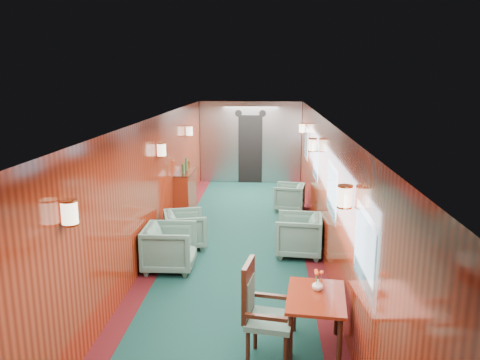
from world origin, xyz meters
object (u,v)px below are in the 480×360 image
Objects in this scene: side_chair at (260,308)px; armchair_left_far at (185,229)px; armchair_left_near at (170,247)px; armchair_right_far at (289,197)px; dining_table at (316,305)px; credenza at (185,192)px; armchair_right_near at (298,235)px.

side_chair is 3.77m from armchair_left_far.
armchair_right_far is (2.09, 3.63, -0.06)m from armchair_left_near.
armchair_left_far is at bearing -4.98° from armchair_left_near.
dining_table is at bearing 9.80° from armchair_right_far.
credenza reaches higher than armchair_right_near.
armchair_right_near is at bearing -71.46° from armchair_left_near.
armchair_left_near is (-1.53, 2.43, -0.25)m from side_chair.
side_chair is 6.10m from armchair_right_far.
side_chair reaches higher than armchair_left_far.
credenza reaches higher than armchair_left_near.
armchair_left_far reaches higher than armchair_right_far.
side_chair reaches higher than armchair_left_near.
dining_table is 3.87m from armchair_left_far.
armchair_right_near is 1.17× the size of armchair_right_far.
armchair_left_near reaches higher than armchair_right_near.
armchair_right_near is 2.86m from armchair_right_far.
armchair_left_far is (0.36, -2.07, -0.18)m from credenza.
armchair_left_far is at bearing -28.75° from armchair_right_far.
dining_table reaches higher than armchair_left_far.
dining_table is at bearing 28.41° from side_chair.
armchair_left_near is 1.10× the size of armchair_left_far.
armchair_left_near is at bearing -84.66° from credenza.
dining_table is 1.20× the size of armchair_left_near.
armchair_right_far is at bearing 96.70° from dining_table.
armchair_right_near is (2.14, 0.77, -0.01)m from armchair_left_near.
side_chair is 1.67× the size of armchair_right_far.
side_chair is at bearing -71.84° from credenza.
armchair_right_near is at bearing 96.35° from dining_table.
armchair_left_far is (0.07, 1.03, -0.03)m from armchair_left_near.
credenza is 3.38m from armchair_right_near.
side_chair is 3.27m from armchair_right_near.
armchair_left_far is at bearing -80.14° from credenza.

